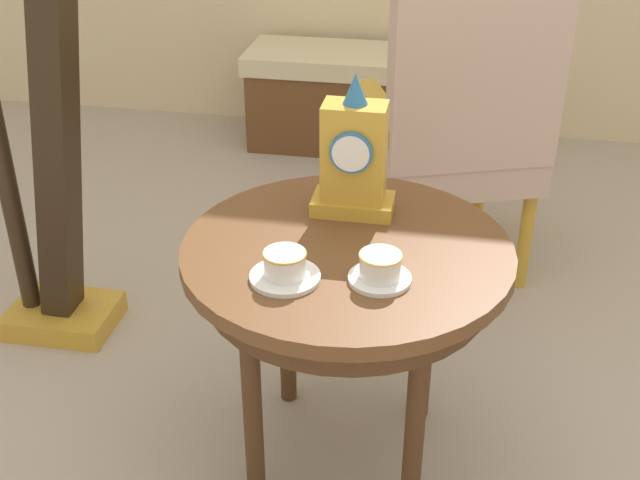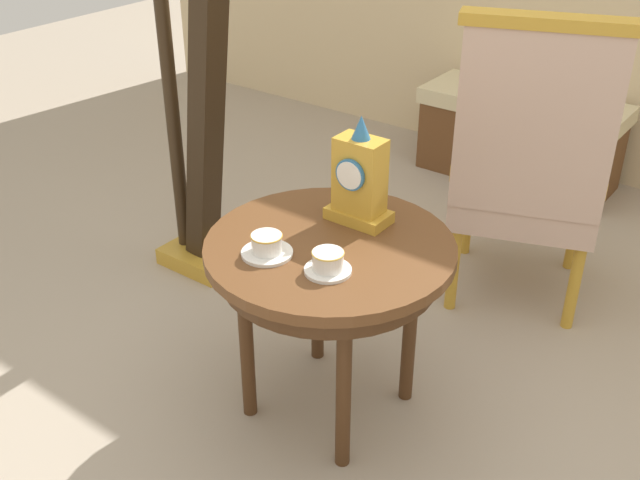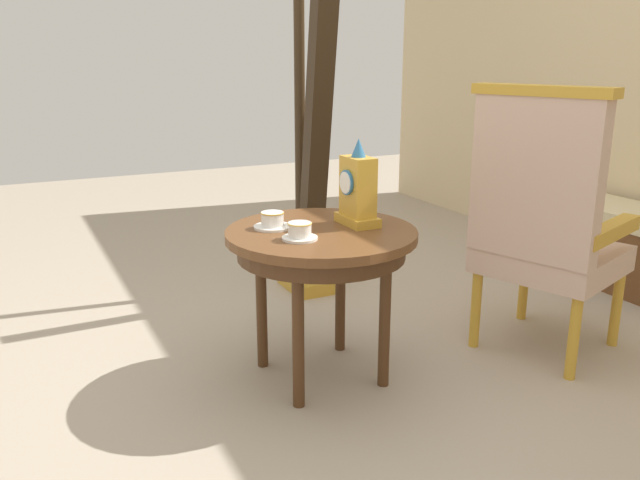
{
  "view_description": "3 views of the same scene",
  "coord_description": "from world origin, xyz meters",
  "px_view_note": "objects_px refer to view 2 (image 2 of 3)",
  "views": [
    {
      "loc": [
        0.13,
        -1.56,
        1.5
      ],
      "look_at": [
        -0.14,
        -0.04,
        0.62
      ],
      "focal_mm": 45.6,
      "sensor_mm": 36.0,
      "label": 1
    },
    {
      "loc": [
        1.03,
        -1.58,
        1.71
      ],
      "look_at": [
        -0.09,
        -0.07,
        0.63
      ],
      "focal_mm": 42.81,
      "sensor_mm": 36.0,
      "label": 2
    },
    {
      "loc": [
        2.1,
        -1.12,
        1.26
      ],
      "look_at": [
        -0.07,
        -0.05,
        0.57
      ],
      "focal_mm": 37.14,
      "sensor_mm": 36.0,
      "label": 3
    }
  ],
  "objects_px": {
    "teacup_left": "(267,246)",
    "harp": "(196,111)",
    "mantel_clock": "(359,180)",
    "side_table": "(330,265)",
    "window_bench": "(519,137)",
    "teacup_right": "(328,263)",
    "armchair": "(529,162)"
  },
  "relations": [
    {
      "from": "mantel_clock",
      "to": "armchair",
      "type": "relative_size",
      "value": 0.29
    },
    {
      "from": "side_table",
      "to": "teacup_left",
      "type": "distance_m",
      "value": 0.21
    },
    {
      "from": "armchair",
      "to": "teacup_left",
      "type": "bearing_deg",
      "value": -106.81
    },
    {
      "from": "teacup_left",
      "to": "harp",
      "type": "relative_size",
      "value": 0.08
    },
    {
      "from": "side_table",
      "to": "teacup_right",
      "type": "xyz_separation_m",
      "value": [
        0.09,
        -0.13,
        0.1
      ]
    },
    {
      "from": "teacup_right",
      "to": "window_bench",
      "type": "xyz_separation_m",
      "value": [
        -0.33,
        2.12,
        -0.42
      ]
    },
    {
      "from": "mantel_clock",
      "to": "window_bench",
      "type": "distance_m",
      "value": 1.92
    },
    {
      "from": "teacup_left",
      "to": "harp",
      "type": "distance_m",
      "value": 0.98
    },
    {
      "from": "armchair",
      "to": "window_bench",
      "type": "distance_m",
      "value": 1.23
    },
    {
      "from": "side_table",
      "to": "window_bench",
      "type": "bearing_deg",
      "value": 96.98
    },
    {
      "from": "window_bench",
      "to": "teacup_right",
      "type": "bearing_deg",
      "value": -81.15
    },
    {
      "from": "teacup_left",
      "to": "window_bench",
      "type": "xyz_separation_m",
      "value": [
        -0.14,
        2.15,
        -0.41
      ]
    },
    {
      "from": "teacup_left",
      "to": "harp",
      "type": "height_order",
      "value": "harp"
    },
    {
      "from": "teacup_right",
      "to": "mantel_clock",
      "type": "bearing_deg",
      "value": 108.56
    },
    {
      "from": "side_table",
      "to": "harp",
      "type": "height_order",
      "value": "harp"
    },
    {
      "from": "mantel_clock",
      "to": "teacup_left",
      "type": "bearing_deg",
      "value": -106.3
    },
    {
      "from": "teacup_left",
      "to": "teacup_right",
      "type": "height_order",
      "value": "same"
    },
    {
      "from": "teacup_right",
      "to": "armchair",
      "type": "relative_size",
      "value": 0.11
    },
    {
      "from": "harp",
      "to": "window_bench",
      "type": "distance_m",
      "value": 1.8
    },
    {
      "from": "side_table",
      "to": "teacup_left",
      "type": "relative_size",
      "value": 5.0
    },
    {
      "from": "armchair",
      "to": "mantel_clock",
      "type": "bearing_deg",
      "value": -107.03
    },
    {
      "from": "teacup_left",
      "to": "mantel_clock",
      "type": "distance_m",
      "value": 0.35
    },
    {
      "from": "teacup_left",
      "to": "harp",
      "type": "bearing_deg",
      "value": 145.96
    },
    {
      "from": "teacup_left",
      "to": "side_table",
      "type": "bearing_deg",
      "value": 56.24
    },
    {
      "from": "teacup_right",
      "to": "armchair",
      "type": "height_order",
      "value": "armchair"
    },
    {
      "from": "teacup_left",
      "to": "mantel_clock",
      "type": "bearing_deg",
      "value": 73.7
    },
    {
      "from": "harp",
      "to": "teacup_left",
      "type": "bearing_deg",
      "value": -34.04
    },
    {
      "from": "teacup_left",
      "to": "mantel_clock",
      "type": "height_order",
      "value": "mantel_clock"
    },
    {
      "from": "window_bench",
      "to": "teacup_left",
      "type": "bearing_deg",
      "value": -86.3
    },
    {
      "from": "armchair",
      "to": "harp",
      "type": "xyz_separation_m",
      "value": [
        -1.13,
        -0.53,
        0.1
      ]
    },
    {
      "from": "side_table",
      "to": "armchair",
      "type": "height_order",
      "value": "armchair"
    },
    {
      "from": "side_table",
      "to": "teacup_right",
      "type": "bearing_deg",
      "value": -56.21
    }
  ]
}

